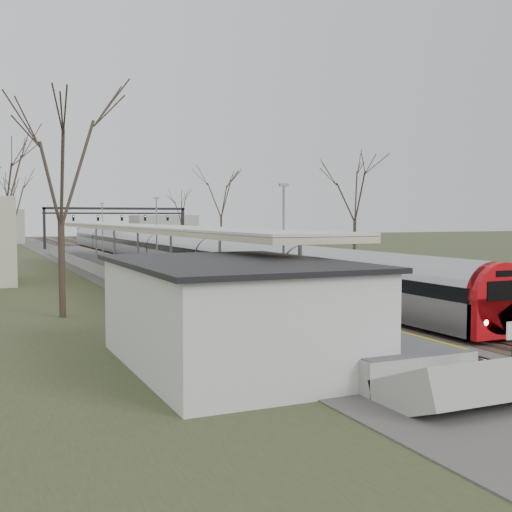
{
  "coord_description": "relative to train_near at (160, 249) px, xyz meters",
  "views": [
    {
      "loc": [
        -19.85,
        -10.21,
        4.65
      ],
      "look_at": [
        -2.02,
        29.48,
        2.0
      ],
      "focal_mm": 45.0,
      "sensor_mm": 36.0,
      "label": 1
    }
  ],
  "objects": [
    {
      "name": "signal_gantry",
      "position": [
        2.79,
        33.27,
        3.43
      ],
      "size": [
        21.0,
        0.59,
        6.08
      ],
      "color": "black",
      "rests_on": "ground"
    },
    {
      "name": "tree_west_far",
      "position": [
        -14.5,
        -3.72,
        6.54
      ],
      "size": [
        5.5,
        5.5,
        11.33
      ],
      "color": "#2D231C",
      "rests_on": "ground"
    },
    {
      "name": "train_near",
      "position": [
        0.0,
        0.0,
        0.0
      ],
      "size": [
        2.62,
        90.21,
        3.05
      ],
      "color": "#979AA0",
      "rests_on": "ground"
    },
    {
      "name": "train_far",
      "position": [
        7.0,
        53.19,
        0.0
      ],
      "size": [
        2.62,
        75.21,
        3.05
      ],
      "color": "#979AA0",
      "rests_on": "ground"
    },
    {
      "name": "tree_west_near",
      "position": [
        -13.5,
        -31.72,
        5.81
      ],
      "size": [
        5.0,
        5.0,
        10.3
      ],
      "color": "#2D231C",
      "rests_on": "ground"
    },
    {
      "name": "passenger",
      "position": [
        -6.17,
        -43.31,
        0.32
      ],
      "size": [
        0.48,
        0.64,
        1.6
      ],
      "primitive_type": "imported",
      "rotation": [
        0.0,
        0.0,
        1.75
      ],
      "color": "#324A62",
      "rests_on": "platform"
    },
    {
      "name": "platform",
      "position": [
        -6.55,
        -14.22,
        -0.98
      ],
      "size": [
        3.5,
        69.0,
        1.0
      ],
      "primitive_type": "cube",
      "color": "#9E9B93",
      "rests_on": "ground"
    },
    {
      "name": "tree_east_far",
      "position": [
        16.5,
        -9.72,
        5.81
      ],
      "size": [
        5.0,
        5.0,
        10.3
      ],
      "color": "#2D231C",
      "rests_on": "ground"
    },
    {
      "name": "track_bed",
      "position": [
        2.76,
        3.28,
        -1.42
      ],
      "size": [
        24.0,
        160.0,
        0.22
      ],
      "color": "#474442",
      "rests_on": "ground"
    },
    {
      "name": "station_building",
      "position": [
        -10.0,
        -43.72,
        0.12
      ],
      "size": [
        6.0,
        9.0,
        3.2
      ],
      "primitive_type": "cube",
      "color": "silver",
      "rests_on": "ground"
    },
    {
      "name": "canopy",
      "position": [
        -6.55,
        -18.73,
        2.45
      ],
      "size": [
        4.1,
        50.0,
        3.11
      ],
      "color": "slate",
      "rests_on": "platform"
    }
  ]
}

